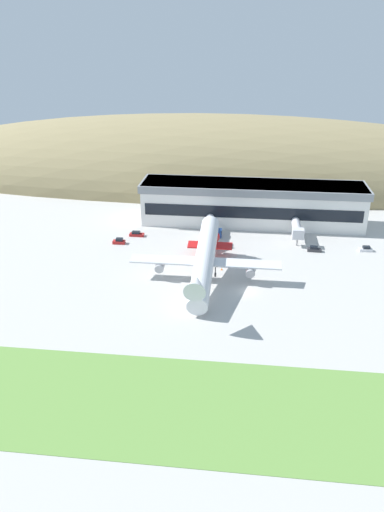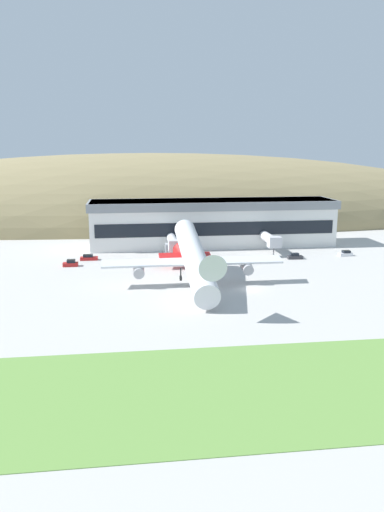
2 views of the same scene
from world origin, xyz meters
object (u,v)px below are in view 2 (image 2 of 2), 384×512
service_car_0 (71,263)px  service_car_3 (295,257)px  jetway_0 (174,242)px  jetway_1 (270,240)px  terminal_building (213,220)px  cargo_airplane (194,258)px  service_car_2 (89,258)px  traffic_cone_0 (207,276)px  service_car_1 (346,254)px  fuel_truck (176,250)px

service_car_0 → service_car_3: (57.52, 0.88, -0.05)m
jetway_0 → service_car_3: jetway_0 is taller
jetway_1 → terminal_building: bearing=134.3°
jetway_1 → service_car_3: 9.15m
jetway_1 → cargo_airplane: size_ratio=0.26×
service_car_2 → traffic_cone_0: (27.76, -20.98, -0.34)m
service_car_2 → jetway_1: bearing=1.8°
cargo_airplane → service_car_2: 36.97m
cargo_airplane → service_car_1: 51.01m
jetway_0 → traffic_cone_0: (5.54, -21.75, -3.71)m
service_car_0 → service_car_3: bearing=0.9°
jetway_1 → service_car_3: bearing=-56.8°
cargo_airplane → terminal_building: bearing=75.2°
terminal_building → service_car_0: terminal_building is taller
service_car_0 → fuel_truck: (26.93, 8.78, 0.87)m
jetway_0 → service_car_2: jetway_0 is taller
jetway_1 → traffic_cone_0: 31.13m
service_car_3 → service_car_2: bearing=174.0°
service_car_1 → service_car_2: size_ratio=0.85×
service_car_1 → fuel_truck: fuel_truck is taller
terminal_building → service_car_1: 38.93m
jetway_0 → jetway_1: 26.73m
terminal_building → fuel_truck: bearing=-133.0°
service_car_1 → jetway_0: bearing=174.6°
terminal_building → fuel_truck: terminal_building is taller
jetway_0 → service_car_3: (31.38, -6.36, -3.35)m
service_car_3 → cargo_airplane: bearing=-143.3°
terminal_building → service_car_2: 39.18m
cargo_airplane → traffic_cone_0: cargo_airplane is taller
jetway_1 → service_car_1: size_ratio=3.20×
service_car_3 → traffic_cone_0: service_car_3 is taller
service_car_2 → cargo_airplane: bearing=-49.4°
service_car_0 → fuel_truck: 28.33m
terminal_building → traffic_cone_0: 37.97m
fuel_truck → traffic_cone_0: fuel_truck is taller
service_car_3 → fuel_truck: bearing=165.5°
fuel_truck → terminal_building: bearing=47.0°
service_car_0 → service_car_3: size_ratio=0.91×
cargo_airplane → traffic_cone_0: bearing=59.8°
terminal_building → jetway_0: (-13.07, -14.73, -3.70)m
terminal_building → service_car_1: bearing=-30.0°
jetway_0 → jetway_1: same height
cargo_airplane → service_car_1: cargo_airplane is taller
cargo_airplane → fuel_truck: bearing=91.6°
service_car_2 → service_car_3: service_car_3 is taller
terminal_building → jetway_1: terminal_building is taller
jetway_0 → terminal_building: bearing=48.4°
service_car_0 → fuel_truck: fuel_truck is taller
jetway_0 → service_car_0: bearing=-164.5°
jetway_0 → traffic_cone_0: jetway_0 is taller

